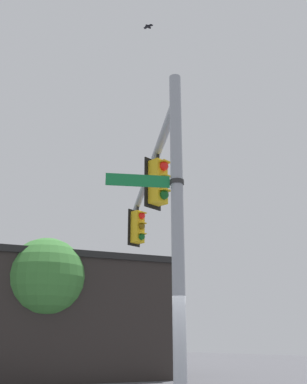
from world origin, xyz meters
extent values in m
cylinder|color=gray|center=(0.00, 0.00, 3.34)|extent=(0.22, 0.22, 6.69)
cylinder|color=gray|center=(-2.52, -3.10, 6.09)|extent=(5.19, 6.32, 0.19)
cylinder|color=black|center=(-1.40, -1.72, 5.90)|extent=(0.08, 0.08, 0.18)
cube|color=gold|center=(-1.40, -1.72, 5.29)|extent=(0.36, 0.30, 1.05)
sphere|color=red|center=(-1.40, -1.53, 5.64)|extent=(0.22, 0.22, 0.22)
cube|color=gold|center=(-1.40, -1.51, 5.74)|extent=(0.24, 0.20, 0.03)
sphere|color=brown|center=(-1.40, -1.53, 5.29)|extent=(0.22, 0.22, 0.22)
cube|color=gold|center=(-1.40, -1.51, 5.39)|extent=(0.24, 0.20, 0.03)
sphere|color=#0F4C19|center=(-1.40, -1.53, 4.94)|extent=(0.22, 0.22, 0.22)
cube|color=gold|center=(-1.40, -1.51, 5.04)|extent=(0.24, 0.20, 0.03)
cube|color=black|center=(-1.40, -1.89, 5.29)|extent=(0.54, 0.03, 1.22)
cylinder|color=black|center=(-4.19, -5.15, 5.90)|extent=(0.08, 0.08, 0.18)
cube|color=gold|center=(-4.19, -5.15, 5.29)|extent=(0.36, 0.30, 1.05)
sphere|color=red|center=(-4.19, -4.97, 5.64)|extent=(0.22, 0.22, 0.22)
cube|color=gold|center=(-4.19, -4.95, 5.74)|extent=(0.24, 0.20, 0.03)
sphere|color=brown|center=(-4.19, -4.97, 5.29)|extent=(0.22, 0.22, 0.22)
cube|color=gold|center=(-4.19, -4.95, 5.39)|extent=(0.24, 0.20, 0.03)
sphere|color=#0F4C19|center=(-4.19, -4.97, 4.94)|extent=(0.22, 0.22, 0.22)
cube|color=gold|center=(-4.19, -4.95, 5.04)|extent=(0.24, 0.20, 0.03)
cube|color=black|center=(-4.19, -5.32, 5.29)|extent=(0.54, 0.03, 1.22)
cube|color=#147238|center=(0.55, -0.44, 4.50)|extent=(0.91, 0.75, 0.22)
cube|color=white|center=(0.55, -0.43, 4.50)|extent=(0.89, 0.73, 0.04)
cylinder|color=#262626|center=(0.00, 0.00, 4.50)|extent=(0.26, 0.26, 0.08)
ellipsoid|color=black|center=(-0.79, -1.48, 9.19)|extent=(0.19, 0.07, 0.06)
cube|color=black|center=(-0.79, -1.50, 9.20)|extent=(0.06, 0.24, 0.04)
cube|color=black|center=(-0.80, -1.46, 9.20)|extent=(0.06, 0.24, 0.08)
cube|color=#282321|center=(-6.21, -13.79, 2.63)|extent=(13.26, 9.86, 5.25)
cube|color=maroon|center=(-7.43, -16.51, 2.89)|extent=(10.37, 5.39, 0.30)
cube|color=black|center=(-6.21, -13.79, 5.40)|extent=(13.79, 10.25, 0.30)
cylinder|color=#4C3823|center=(-5.38, -12.06, 1.55)|extent=(0.34, 0.34, 3.11)
sphere|color=#387533|center=(-5.38, -12.06, 4.34)|extent=(3.54, 3.54, 3.54)
camera|label=1|loc=(5.69, 4.68, 1.86)|focal=40.65mm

